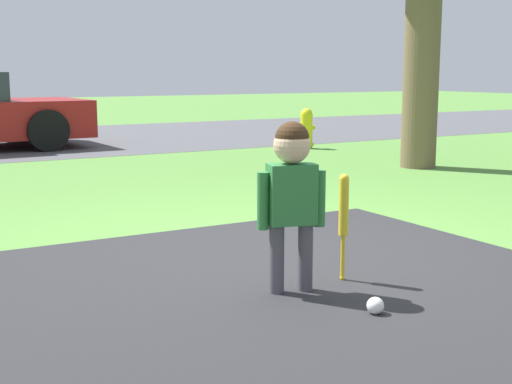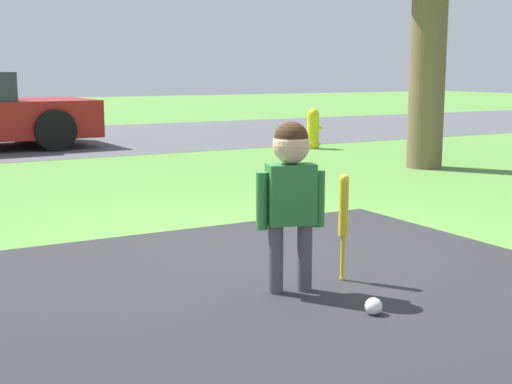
{
  "view_description": "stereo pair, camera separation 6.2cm",
  "coord_description": "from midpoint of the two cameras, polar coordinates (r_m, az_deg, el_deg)",
  "views": [
    {
      "loc": [
        -2.69,
        -4.1,
        1.25
      ],
      "look_at": [
        -0.54,
        -0.4,
        0.52
      ],
      "focal_mm": 50.0,
      "sensor_mm": 36.0,
      "label": 1
    },
    {
      "loc": [
        -2.63,
        -4.14,
        1.25
      ],
      "look_at": [
        -0.54,
        -0.4,
        0.52
      ],
      "focal_mm": 50.0,
      "sensor_mm": 36.0,
      "label": 2
    }
  ],
  "objects": [
    {
      "name": "ground_plane",
      "position": [
        5.06,
        2.75,
        -4.67
      ],
      "size": [
        60.0,
        60.0,
        0.0
      ],
      "primitive_type": "plane",
      "color": "#518438"
    },
    {
      "name": "street_strip",
      "position": [
        13.47,
        -18.52,
        3.85
      ],
      "size": [
        40.0,
        6.0,
        0.01
      ],
      "color": "#4C4C51",
      "rests_on": "ground"
    },
    {
      "name": "child",
      "position": [
        3.99,
        2.43,
        0.75
      ],
      "size": [
        0.39,
        0.22,
        0.98
      ],
      "rotation": [
        0.0,
        0.0,
        -0.27
      ],
      "color": "#4C4751",
      "rests_on": "ground"
    },
    {
      "name": "baseball_bat",
      "position": [
        4.27,
        6.61,
        -1.58
      ],
      "size": [
        0.06,
        0.06,
        0.65
      ],
      "color": "yellow",
      "rests_on": "ground"
    },
    {
      "name": "sports_ball",
      "position": [
        3.8,
        9.06,
        -8.97
      ],
      "size": [
        0.09,
        0.09,
        0.09
      ],
      "color": "white",
      "rests_on": "ground"
    },
    {
      "name": "fire_hydrant",
      "position": [
        11.67,
        3.91,
        5.07
      ],
      "size": [
        0.28,
        0.25,
        0.65
      ],
      "color": "yellow",
      "rests_on": "ground"
    }
  ]
}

